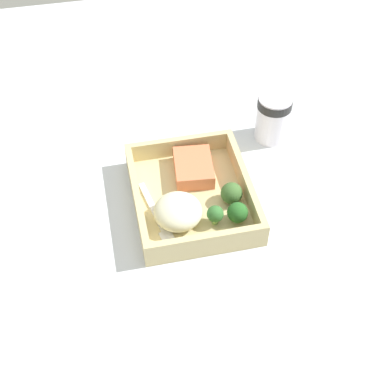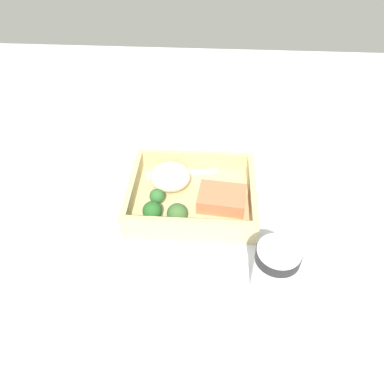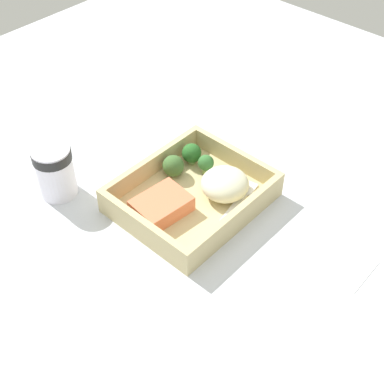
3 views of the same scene
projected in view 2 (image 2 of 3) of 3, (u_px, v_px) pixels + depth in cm
name	position (u px, v px, depth cm)	size (l,w,h in cm)	color
ground_plane	(192.00, 205.00, 78.55)	(160.00, 160.00, 2.00)	silver
takeout_tray	(192.00, 199.00, 77.46)	(25.48, 21.39, 1.20)	#C8B681
tray_rim	(192.00, 190.00, 75.71)	(25.48, 21.39, 3.94)	#C8B681
salmon_fillet	(222.00, 199.00, 74.60)	(9.36, 7.13, 2.99)	#E4754D
mashed_potatoes	(170.00, 176.00, 78.24)	(8.66, 8.58, 4.77)	beige
broccoli_floret_1	(152.00, 211.00, 70.98)	(3.73, 3.73, 4.22)	#84A666
broccoli_floret_2	(157.00, 197.00, 73.78)	(3.01, 3.01, 3.99)	#85AF5D
broccoli_floret_3	(177.00, 214.00, 70.74)	(4.03, 4.03, 4.14)	#7C9C58
fork	(177.00, 174.00, 82.22)	(15.83, 4.60, 0.44)	silver
paper_cup	(275.00, 268.00, 58.83)	(6.96, 6.96, 10.12)	white
receipt_slip	(175.00, 131.00, 96.67)	(8.28, 12.60, 0.24)	white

